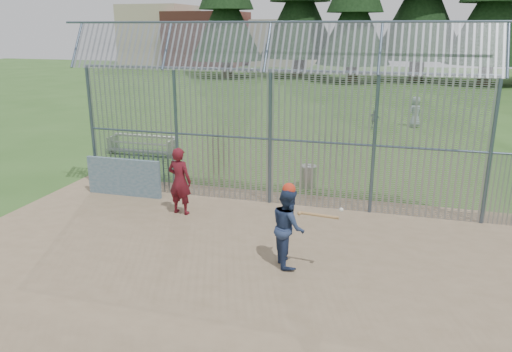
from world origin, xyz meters
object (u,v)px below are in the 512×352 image
(batter, at_px, (288,227))
(trash_can, at_px, (308,176))
(onlooker, at_px, (180,181))
(bleacher, at_px, (143,144))
(dugout_wall, at_px, (124,177))

(batter, xyz_separation_m, trash_can, (-0.57, 5.73, -0.54))
(onlooker, xyz_separation_m, bleacher, (-4.45, 6.03, -0.58))
(bleacher, bearing_deg, dugout_wall, -67.67)
(dugout_wall, height_order, bleacher, dugout_wall)
(dugout_wall, bearing_deg, onlooker, -22.39)
(onlooker, relative_size, bleacher, 0.65)
(batter, bearing_deg, bleacher, 18.29)
(onlooker, height_order, bleacher, onlooker)
(onlooker, bearing_deg, batter, 155.03)
(batter, relative_size, bleacher, 0.60)
(onlooker, bearing_deg, bleacher, -46.54)
(bleacher, bearing_deg, trash_can, -18.94)
(trash_can, bearing_deg, bleacher, 161.06)
(dugout_wall, height_order, trash_can, dugout_wall)
(onlooker, distance_m, bleacher, 7.52)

